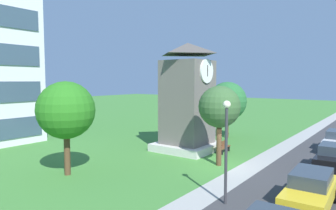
# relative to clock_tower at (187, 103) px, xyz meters

# --- Properties ---
(ground_plane) EXTENTS (160.00, 160.00, 0.00)m
(ground_plane) POSITION_rel_clock_tower_xyz_m (-2.68, -4.35, -3.90)
(ground_plane) COLOR #3D7A33
(street_asphalt) EXTENTS (120.00, 7.20, 0.01)m
(street_asphalt) POSITION_rel_clock_tower_xyz_m (-2.68, -10.61, -3.89)
(street_asphalt) COLOR #38383A
(street_asphalt) RESTS_ON ground
(kerb_strip) EXTENTS (120.00, 1.60, 0.01)m
(kerb_strip) POSITION_rel_clock_tower_xyz_m (-2.68, -6.21, -3.89)
(kerb_strip) COLOR #9E9E99
(kerb_strip) RESTS_ON ground
(clock_tower) EXTENTS (4.67, 4.67, 8.84)m
(clock_tower) POSITION_rel_clock_tower_xyz_m (0.00, 0.00, 0.00)
(clock_tower) COLOR #605B56
(clock_tower) RESTS_ON ground
(park_bench) EXTENTS (1.83, 0.62, 0.88)m
(park_bench) POSITION_rel_clock_tower_xyz_m (0.88, -2.85, -3.43)
(park_bench) COLOR brown
(park_bench) RESTS_ON ground
(street_lamp) EXTENTS (0.36, 0.36, 4.87)m
(street_lamp) POSITION_rel_clock_tower_xyz_m (-8.41, -7.56, -0.80)
(street_lamp) COLOR #333338
(street_lamp) RESTS_ON ground
(tree_by_building) EXTENTS (3.51, 3.51, 5.75)m
(tree_by_building) POSITION_rel_clock_tower_xyz_m (-10.08, 2.25, 0.08)
(tree_by_building) COLOR #513823
(tree_by_building) RESTS_ON ground
(tree_near_tower) EXTENTS (3.87, 3.87, 5.65)m
(tree_near_tower) POSITION_rel_clock_tower_xyz_m (7.06, -0.21, -0.19)
(tree_near_tower) COLOR #513823
(tree_near_tower) RESTS_ON ground
(tree_streetside) EXTENTS (2.83, 2.83, 5.44)m
(tree_streetside) POSITION_rel_clock_tower_xyz_m (-2.66, -4.27, 0.09)
(tree_streetside) COLOR #513823
(tree_streetside) RESTS_ON ground
(parked_car_yellow) EXTENTS (4.81, 2.06, 1.69)m
(parked_car_yellow) POSITION_rel_clock_tower_xyz_m (-6.63, -10.88, -3.03)
(parked_car_yellow) COLOR gold
(parked_car_yellow) RESTS_ON ground
(parked_car_black) EXTENTS (4.19, 2.13, 1.69)m
(parked_car_black) POSITION_rel_clock_tower_xyz_m (0.51, -10.78, -3.04)
(parked_car_black) COLOR black
(parked_car_black) RESTS_ON ground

